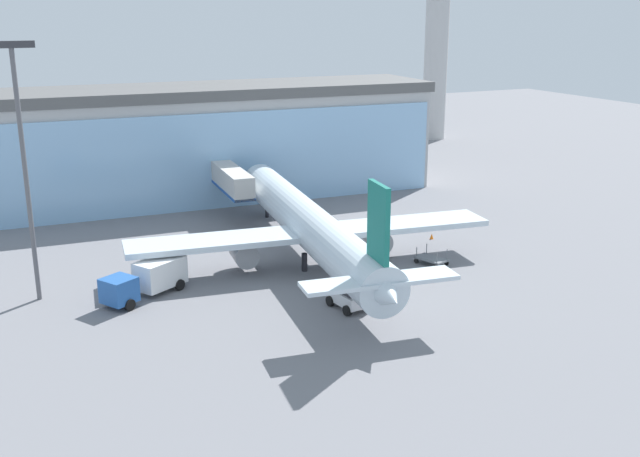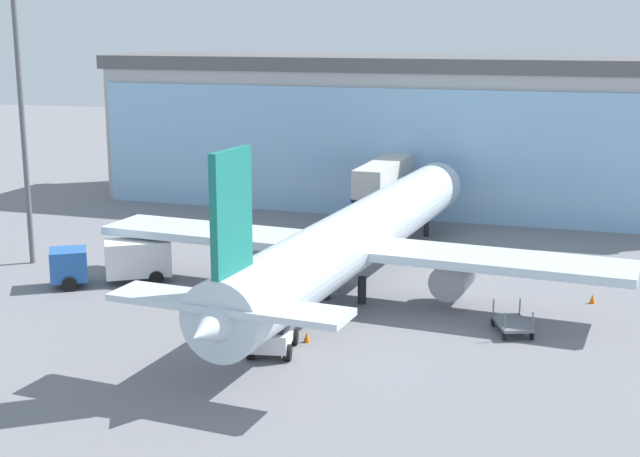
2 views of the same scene
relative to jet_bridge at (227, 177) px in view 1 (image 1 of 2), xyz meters
The scene contains 11 objects.
ground 28.33m from the jet_bridge, 89.73° to the right, with size 240.00×240.00×0.00m, color slate.
terminal_building 9.27m from the jet_bridge, 89.20° to the left, with size 56.15×15.63×13.18m.
jet_bridge is the anchor object (origin of this frame).
control_tower 60.72m from the jet_bridge, 33.78° to the left, with size 8.74×8.74×33.36m.
apron_light_mast 28.96m from the jet_bridge, 140.08° to the right, with size 3.20×0.40×19.62m.
airplane 18.96m from the jet_bridge, 86.02° to the right, with size 32.42×39.67×10.69m.
catering_truck 25.14m from the jet_bridge, 123.03° to the right, with size 7.43×5.53×2.65m.
baggage_cart 26.68m from the jet_bridge, 65.81° to the right, with size 2.42×3.17×1.50m.
pushback_tug 30.23m from the jet_bridge, 90.87° to the right, with size 2.55×3.42×2.30m.
safety_cone_nose 28.51m from the jet_bridge, 88.39° to the right, with size 0.36×0.36×0.55m, color orange.
safety_cone_wingtip 23.59m from the jet_bridge, 49.54° to the right, with size 0.36×0.36×0.55m, color orange.
Camera 1 is at (-25.08, -48.60, 21.82)m, focal length 42.00 mm.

